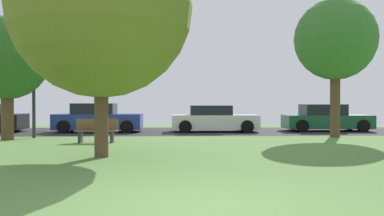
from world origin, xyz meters
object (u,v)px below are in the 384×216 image
at_px(parked_car_blue, 98,119).
at_px(parked_car_green, 326,119).
at_px(park_bench, 97,130).
at_px(parked_car_white, 214,120).
at_px(street_lamp_post, 34,86).
at_px(oak_tree_center, 335,40).
at_px(oak_tree_left, 101,7).
at_px(maple_tree_far, 7,59).

height_order(parked_car_blue, parked_car_green, parked_car_blue).
xyz_separation_m(parked_car_blue, park_bench, (1.07, -5.72, -0.21)).
bearing_deg(park_bench, parked_car_white, -131.09).
distance_m(parked_car_white, street_lamp_post, 8.94).
bearing_deg(street_lamp_post, oak_tree_center, 0.08).
bearing_deg(oak_tree_left, oak_tree_center, 35.88).
distance_m(oak_tree_center, parked_car_white, 7.14).
relative_size(maple_tree_far, street_lamp_post, 1.12).
distance_m(oak_tree_center, parked_car_blue, 12.18).
bearing_deg(parked_car_blue, parked_car_white, -0.38).
xyz_separation_m(maple_tree_far, park_bench, (3.84, -1.16, -2.85)).
bearing_deg(maple_tree_far, oak_tree_center, 4.49).
bearing_deg(oak_tree_center, parked_car_white, 146.06).
bearing_deg(oak_tree_left, parked_car_green, 46.06).
height_order(parked_car_blue, street_lamp_post, street_lamp_post).
distance_m(parked_car_blue, street_lamp_post, 4.35).
bearing_deg(maple_tree_far, parked_car_green, 18.30).
height_order(maple_tree_far, park_bench, maple_tree_far).
relative_size(parked_car_white, parked_car_green, 0.98).
xyz_separation_m(parked_car_white, parked_car_green, (6.01, 0.38, 0.02)).
bearing_deg(parked_car_green, oak_tree_center, -103.63).
bearing_deg(oak_tree_left, maple_tree_far, 131.43).
distance_m(parked_car_blue, park_bench, 5.82).
bearing_deg(maple_tree_far, parked_car_white, 27.18).
xyz_separation_m(oak_tree_left, parked_car_blue, (-2.05, 10.02, -3.53)).
bearing_deg(maple_tree_far, street_lamp_post, 56.89).
relative_size(parked_car_blue, parked_car_green, 0.98).
distance_m(maple_tree_far, park_bench, 4.92).
distance_m(park_bench, street_lamp_post, 4.25).
bearing_deg(maple_tree_far, park_bench, -16.88).
bearing_deg(street_lamp_post, parked_car_white, 23.05).
bearing_deg(parked_car_white, maple_tree_far, -152.82).
relative_size(oak_tree_left, oak_tree_center, 1.11).
bearing_deg(street_lamp_post, oak_tree_left, -57.75).
relative_size(oak_tree_center, street_lamp_post, 1.36).
bearing_deg(parked_car_blue, oak_tree_center, -17.32).
height_order(oak_tree_left, parked_car_white, oak_tree_left).
bearing_deg(maple_tree_far, parked_car_blue, 58.68).
xyz_separation_m(oak_tree_center, street_lamp_post, (-13.18, -0.02, -2.04)).
distance_m(parked_car_blue, parked_car_white, 6.02).
height_order(oak_tree_left, street_lamp_post, oak_tree_left).
height_order(maple_tree_far, oak_tree_center, oak_tree_center).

